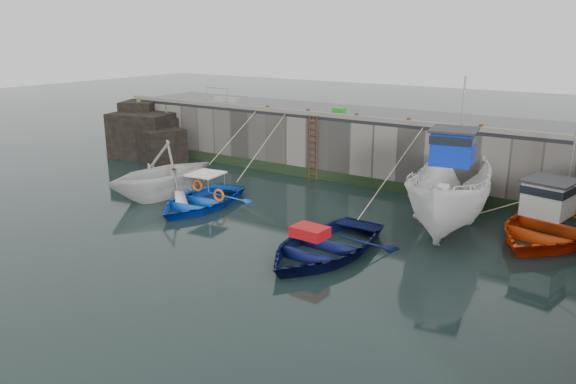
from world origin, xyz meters
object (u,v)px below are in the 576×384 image
Objects in this scene: bollard_a at (268,108)px; bollard_b at (308,112)px; boat_near_blue at (200,206)px; bollard_e at (481,128)px; boat_far_white at (451,195)px; ladder at (313,148)px; boat_far_orange at (551,226)px; boat_near_navy at (323,254)px; bollard_c at (357,116)px; fish_crate at (339,111)px; boat_near_white at (164,196)px; bollard_d at (409,121)px.

bollard_a and bollard_b have the same top height.
bollard_e reaches higher than boat_near_blue.
boat_far_white is at bearing -22.45° from bollard_b.
boat_far_white is (9.65, 3.41, 1.22)m from boat_near_blue.
boat_far_white is at bearing 13.27° from boat_near_blue.
boat_near_blue is 7.77m from bollard_b.
ladder is 6.98m from boat_near_blue.
bollard_b is at bearing 0.00° from bollard_a.
ladder is at bearing -179.48° from boat_far_orange.
bollard_b reaches higher than boat_near_blue.
ladder is at bearing 126.10° from boat_near_navy.
bollard_c is (2.20, 0.34, 1.71)m from ladder.
ladder is 1.81m from bollard_b.
boat_near_navy is at bearing -58.46° from fish_crate.
boat_far_white is at bearing -31.10° from bollard_c.
boat_near_blue is 17.73× the size of bollard_b.
boat_far_white is 3.63m from boat_far_orange.
boat_near_white is 0.67× the size of boat_far_white.
boat_far_white is at bearing 23.94° from boat_near_white.
bollard_a is (-3.57, -1.25, -0.00)m from fish_crate.
boat_far_orange is 12.61m from bollard_b.
boat_near_blue is at bearing -99.59° from fish_crate.
fish_crate is at bearing 70.25° from ladder.
fish_crate reaches higher than boat_near_white.
boat_far_white is 5.25m from bollard_d.
fish_crate reaches higher than bollard_d.
boat_far_white is 7.17m from bollard_c.
bollard_c is at bearing 8.67° from ladder.
bollard_a reaches higher than ladder.
boat_far_orange reaches higher than bollard_a.
bollard_a is (-11.07, 3.54, 2.08)m from boat_far_white.
boat_far_orange is at bearing -21.35° from bollard_d.
bollard_b is (-8.57, 3.54, 2.08)m from boat_far_white.
bollard_a reaches higher than boat_near_blue.
bollard_b reaches higher than ladder.
bollard_b is (2.50, 0.00, 0.00)m from bollard_a.
fish_crate is 2.28× the size of bollard_e.
bollard_e is (-3.49, 2.62, 2.88)m from boat_far_orange.
ladder is at bearing 148.94° from boat_far_white.
boat_far_white is 28.33× the size of bollard_c.
bollard_d is (5.30, 0.00, 0.00)m from bollard_b.
fish_crate reaches higher than bollard_b.
boat_near_blue is 10.30m from boat_far_white.
boat_near_white is 11.54m from bollard_d.
bollard_c reaches higher than ladder.
ladder reaches higher than boat_near_white.
boat_near_white is 19.08× the size of bollard_e.
boat_far_white reaches higher than bollard_e.
boat_near_white is 8.37× the size of fish_crate.
boat_far_orange reaches higher than bollard_e.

